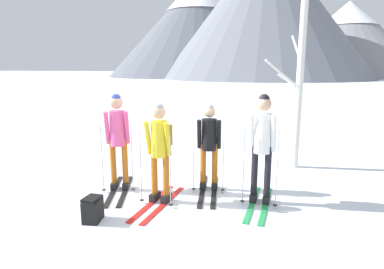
# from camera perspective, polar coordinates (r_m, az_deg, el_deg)

# --- Properties ---
(ground_plane) EXTENTS (400.00, 400.00, 0.00)m
(ground_plane) POSITION_cam_1_polar(r_m,az_deg,el_deg) (6.08, -1.50, -10.38)
(ground_plane) COLOR white
(skier_in_pink) EXTENTS (0.79, 1.58, 1.82)m
(skier_in_pink) POSITION_cam_1_polar(r_m,az_deg,el_deg) (6.18, -12.84, -0.24)
(skier_in_pink) COLOR black
(skier_in_pink) RESTS_ON ground
(skier_in_yellow) EXTENTS (0.61, 1.64, 1.71)m
(skier_in_yellow) POSITION_cam_1_polar(r_m,az_deg,el_deg) (5.49, -5.65, -2.29)
(skier_in_yellow) COLOR red
(skier_in_yellow) RESTS_ON ground
(skier_in_black) EXTENTS (0.61, 1.68, 1.63)m
(skier_in_black) POSITION_cam_1_polar(r_m,az_deg,el_deg) (6.05, 3.01, -1.73)
(skier_in_black) COLOR black
(skier_in_black) RESTS_ON ground
(skier_in_white) EXTENTS (0.61, 1.59, 1.86)m
(skier_in_white) POSITION_cam_1_polar(r_m,az_deg,el_deg) (5.53, 12.24, -1.24)
(skier_in_white) COLOR green
(skier_in_white) RESTS_ON ground
(birch_tree_tall) EXTENTS (0.84, 1.26, 3.83)m
(birch_tree_tall) POSITION_cam_1_polar(r_m,az_deg,el_deg) (7.70, 18.20, 8.56)
(birch_tree_tall) COLOR silver
(birch_tree_tall) RESTS_ON ground
(backpack_on_snow_front) EXTENTS (0.30, 0.36, 0.38)m
(backpack_on_snow_front) POSITION_cam_1_polar(r_m,az_deg,el_deg) (5.24, -17.01, -12.41)
(backpack_on_snow_front) COLOR black
(backpack_on_snow_front) RESTS_ON ground
(mountain_ridge_distant) EXTENTS (79.71, 60.32, 28.72)m
(mountain_ridge_distant) POSITION_cam_1_polar(r_m,az_deg,el_deg) (82.51, 11.34, 18.69)
(mountain_ridge_distant) COLOR slate
(mountain_ridge_distant) RESTS_ON ground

